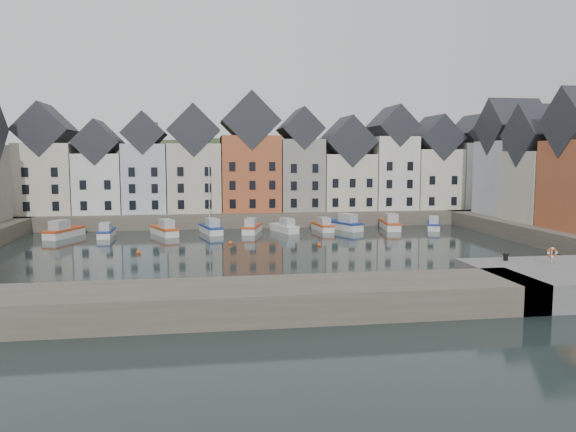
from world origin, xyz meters
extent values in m
plane|color=black|center=(0.00, 0.00, 0.00)|extent=(260.00, 260.00, 0.00)
cube|color=brown|center=(0.00, 30.00, 1.00)|extent=(90.00, 16.00, 2.00)
cube|color=brown|center=(-10.00, -22.00, 1.00)|extent=(50.00, 6.00, 2.00)
ellipsoid|color=#27381C|center=(0.00, 56.00, -18.00)|extent=(153.60, 70.40, 64.00)
sphere|color=black|center=(-13.94, 50.93, 8.70)|extent=(5.77, 5.77, 5.77)
sphere|color=black|center=(24.86, 60.75, 8.12)|extent=(5.27, 5.27, 5.27)
sphere|color=black|center=(31.82, 54.20, 7.88)|extent=(5.07, 5.07, 5.07)
sphere|color=black|center=(14.28, 55.19, 7.82)|extent=(5.01, 5.01, 5.01)
sphere|color=black|center=(-37.67, 56.61, 6.57)|extent=(3.94, 3.94, 3.94)
sphere|color=black|center=(28.33, 60.25, 8.05)|extent=(5.21, 5.21, 5.21)
sphere|color=black|center=(1.99, 58.64, 8.32)|extent=(5.45, 5.45, 5.45)
sphere|color=black|center=(37.80, 48.31, 7.21)|extent=(4.49, 4.49, 4.49)
cube|color=beige|center=(-29.17, 28.00, 7.04)|extent=(7.67, 8.00, 10.07)
cube|color=black|center=(-29.17, 28.00, 13.97)|extent=(7.67, 8.16, 7.67)
cube|color=white|center=(-21.90, 28.00, 6.30)|extent=(6.56, 8.00, 8.61)
cube|color=black|center=(-21.90, 28.00, 12.23)|extent=(6.56, 8.16, 6.56)
cube|color=silver|center=(-15.37, 28.00, 7.01)|extent=(6.20, 8.00, 10.02)
cube|color=black|center=(-15.37, 28.00, 13.55)|extent=(6.20, 8.16, 6.20)
cube|color=beige|center=(-8.27, 28.00, 7.04)|extent=(7.70, 8.00, 10.08)
cube|color=black|center=(-8.27, 28.00, 13.98)|extent=(7.70, 8.16, 7.70)
cube|color=#B15632|center=(0.07, 28.00, 7.64)|extent=(8.69, 8.00, 11.28)
cube|color=black|center=(0.07, 28.00, 15.43)|extent=(8.69, 8.16, 8.69)
cube|color=gray|center=(7.78, 28.00, 7.39)|extent=(6.43, 8.00, 10.78)
cube|color=black|center=(7.78, 28.00, 14.37)|extent=(6.43, 8.16, 6.43)
cube|color=beige|center=(15.08, 28.00, 6.28)|extent=(7.88, 8.00, 8.56)
cube|color=black|center=(15.08, 28.00, 12.51)|extent=(7.88, 8.16, 7.88)
cube|color=silver|center=(22.42, 28.00, 7.64)|extent=(6.50, 8.00, 11.27)
cube|color=black|center=(22.42, 28.00, 14.88)|extent=(6.50, 8.16, 6.50)
cube|color=beige|center=(29.43, 28.00, 6.66)|extent=(7.23, 8.00, 9.32)
cube|color=black|center=(29.43, 28.00, 13.11)|extent=(7.23, 8.16, 7.23)
cube|color=white|center=(36.28, 28.00, 7.16)|extent=(6.18, 8.00, 10.32)
cube|color=black|center=(36.28, 28.00, 13.85)|extent=(6.18, 8.16, 6.18)
cube|color=silver|center=(36.00, 16.26, 7.19)|extent=(7.47, 8.00, 10.38)
cube|color=black|center=(36.00, 16.26, 14.36)|extent=(7.62, 8.00, 8.00)
cube|color=beige|center=(36.00, 8.26, 6.44)|extent=(8.14, 8.00, 8.89)
cube|color=black|center=(36.00, 8.26, 12.87)|extent=(8.30, 8.00, 8.00)
sphere|color=#C84517|center=(-4.00, 8.00, 0.15)|extent=(0.50, 0.50, 0.50)
sphere|color=#C84517|center=(6.00, 5.00, 0.15)|extent=(0.50, 0.50, 0.50)
sphere|color=#C84517|center=(-14.00, 3.00, 0.15)|extent=(0.50, 0.50, 0.50)
cube|color=silver|center=(-24.63, 16.96, 0.37)|extent=(4.11, 6.64, 1.17)
cube|color=#C3411B|center=(-24.63, 16.96, 1.01)|extent=(4.25, 6.80, 0.27)
cube|color=#A4AAAC|center=(-24.98, 16.07, 1.65)|extent=(2.32, 2.92, 1.28)
cube|color=silver|center=(-19.40, 16.63, 0.31)|extent=(1.59, 5.28, 0.97)
cube|color=navy|center=(-19.40, 16.63, 0.84)|extent=(1.67, 5.39, 0.22)
cube|color=#A4AAAC|center=(-19.40, 15.84, 1.36)|extent=(1.23, 2.11, 1.06)
cube|color=silver|center=(-12.18, 17.00, 0.35)|extent=(4.01, 6.26, 1.11)
cube|color=#C84517|center=(-12.18, 17.00, 0.95)|extent=(4.15, 6.41, 0.25)
cube|color=#A4AAAC|center=(-11.83, 16.17, 1.56)|extent=(2.24, 2.77, 1.21)
cube|color=silver|center=(-6.11, 17.74, 0.34)|extent=(3.11, 6.15, 1.08)
cube|color=navy|center=(-6.11, 17.74, 0.93)|extent=(3.23, 6.29, 0.25)
cube|color=#A4AAAC|center=(-5.90, 16.88, 1.52)|extent=(1.89, 2.62, 1.18)
cylinder|color=silver|center=(-6.25, 18.31, 5.90)|extent=(0.14, 0.14, 10.82)
cube|color=silver|center=(-0.57, 17.59, 0.33)|extent=(3.22, 5.96, 1.05)
cube|color=#C3411B|center=(-0.57, 17.59, 0.90)|extent=(3.34, 6.10, 0.24)
cube|color=#A4AAAC|center=(-0.81, 16.76, 1.47)|extent=(1.91, 2.56, 1.14)
cube|color=silver|center=(3.79, 17.60, 0.32)|extent=(3.37, 5.73, 1.01)
cube|color=silver|center=(3.79, 17.60, 0.87)|extent=(3.49, 5.86, 0.23)
cube|color=#A4AAAC|center=(4.06, 16.83, 1.42)|extent=(1.94, 2.50, 1.10)
cube|color=silver|center=(9.26, 18.35, 0.31)|extent=(2.20, 5.51, 0.98)
cube|color=#C84517|center=(9.26, 18.35, 0.85)|extent=(2.30, 5.62, 0.22)
cube|color=#A4AAAC|center=(9.35, 17.56, 1.38)|extent=(1.48, 2.27, 1.07)
cube|color=silver|center=(12.40, 18.84, 0.38)|extent=(4.40, 6.65, 1.18)
cube|color=navy|center=(12.40, 18.84, 1.02)|extent=(4.55, 6.82, 0.27)
cube|color=#A4AAAC|center=(12.80, 17.96, 1.66)|extent=(2.42, 2.96, 1.29)
cube|color=silver|center=(19.06, 18.35, 0.37)|extent=(2.78, 6.55, 1.16)
cube|color=#C3411B|center=(19.06, 18.35, 1.00)|extent=(2.91, 6.69, 0.26)
cube|color=#A4AAAC|center=(18.92, 17.41, 1.64)|extent=(1.83, 2.72, 1.27)
cube|color=silver|center=(25.10, 17.25, 0.31)|extent=(3.51, 5.57, 0.98)
cube|color=navy|center=(25.10, 17.25, 0.85)|extent=(3.63, 5.70, 0.22)
cube|color=#A4AAAC|center=(24.80, 16.51, 1.38)|extent=(1.96, 2.46, 1.07)
cylinder|color=black|center=(16.57, -16.50, 2.25)|extent=(0.36, 0.36, 0.50)
cylinder|color=black|center=(16.57, -16.50, 2.52)|extent=(0.48, 0.48, 0.08)
cube|color=gray|center=(19.32, -18.28, 2.55)|extent=(0.10, 0.10, 1.10)
torus|color=#BF4116|center=(19.32, -18.33, 2.90)|extent=(0.80, 0.14, 0.80)
camera|label=1|loc=(-7.33, -57.34, 10.28)|focal=35.00mm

